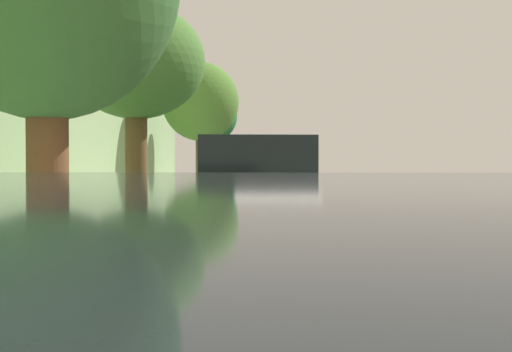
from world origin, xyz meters
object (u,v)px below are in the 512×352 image
at_px(parked_pickup_green_mid, 254,202).
at_px(street_tree_far_end, 136,64).
at_px(cyclist_with_backpack, 234,172).
at_px(bicycle_at_curb, 239,189).
at_px(parked_sedan_dark_blue_second, 247,194).
at_px(fire_hydrant, 196,198).
at_px(parked_suv_white_nearest, 250,173).
at_px(street_tree_mid_block, 200,102).
at_px(street_tree_near_cyclist, 211,116).

bearing_deg(parked_pickup_green_mid, street_tree_far_end, -29.63).
xyz_separation_m(cyclist_with_backpack, street_tree_far_end, (1.28, 17.96, 2.24)).
distance_m(bicycle_at_curb, cyclist_with_backpack, 0.92).
xyz_separation_m(parked_sedan_dark_blue_second, cyclist_with_backpack, (0.72, -13.15, 0.37)).
height_order(cyclist_with_backpack, street_tree_far_end, street_tree_far_end).
bearing_deg(street_tree_far_end, fire_hydrant, -96.00).
relative_size(parked_suv_white_nearest, cyclist_with_backpack, 2.59).
relative_size(bicycle_at_curb, street_tree_mid_block, 0.31).
xyz_separation_m(parked_pickup_green_mid, fire_hydrant, (1.55, -7.02, -0.31)).
height_order(parked_sedan_dark_blue_second, bicycle_at_curb, parked_sedan_dark_blue_second).
bearing_deg(cyclist_with_backpack, street_tree_mid_block, 67.25).
bearing_deg(parked_suv_white_nearest, parked_sedan_dark_blue_second, 90.11).
distance_m(parked_pickup_green_mid, bicycle_at_curb, 18.75).
bearing_deg(street_tree_far_end, street_tree_mid_block, -90.00).
distance_m(bicycle_at_curb, street_tree_near_cyclist, 5.39).
bearing_deg(bicycle_at_curb, parked_suv_white_nearest, -96.25).
relative_size(street_tree_mid_block, fire_hydrant, 6.52).
xyz_separation_m(parked_pickup_green_mid, cyclist_with_backpack, (0.88, -19.19, 0.22)).
xyz_separation_m(cyclist_with_backpack, street_tree_mid_block, (1.28, 3.06, 2.88)).
xyz_separation_m(bicycle_at_curb, cyclist_with_backpack, (0.22, -0.46, 0.76)).
xyz_separation_m(bicycle_at_curb, street_tree_mid_block, (1.50, 2.60, 3.65)).
xyz_separation_m(parked_suv_white_nearest, street_tree_near_cyclist, (1.97, 0.46, 2.85)).
relative_size(parked_suv_white_nearest, parked_sedan_dark_blue_second, 1.06).
bearing_deg(street_tree_near_cyclist, parked_sedan_dark_blue_second, 96.92).
xyz_separation_m(parked_sedan_dark_blue_second, street_tree_near_cyclist, (2.00, -16.48, 3.12)).
bearing_deg(parked_pickup_green_mid, parked_suv_white_nearest, -89.51).
distance_m(cyclist_with_backpack, street_tree_far_end, 18.14).
bearing_deg(parked_sedan_dark_blue_second, parked_pickup_green_mid, 91.53).
relative_size(bicycle_at_curb, cyclist_with_backpack, 0.93).
bearing_deg(parked_pickup_green_mid, bicycle_at_curb, -87.98).
bearing_deg(street_tree_mid_block, parked_pickup_green_mid, 97.64).
height_order(parked_suv_white_nearest, street_tree_far_end, street_tree_far_end).
distance_m(parked_sedan_dark_blue_second, fire_hydrant, 1.71).
bearing_deg(parked_sedan_dark_blue_second, street_tree_mid_block, -78.78).
distance_m(parked_suv_white_nearest, street_tree_far_end, 21.96).
height_order(bicycle_at_curb, fire_hydrant, fire_hydrant).
relative_size(parked_pickup_green_mid, street_tree_mid_block, 0.98).
relative_size(parked_suv_white_nearest, parked_pickup_green_mid, 0.87).
height_order(parked_pickup_green_mid, fire_hydrant, parked_pickup_green_mid).
bearing_deg(parked_sedan_dark_blue_second, parked_suv_white_nearest, -89.89).
distance_m(street_tree_mid_block, street_tree_far_end, 14.91).
xyz_separation_m(cyclist_with_backpack, street_tree_near_cyclist, (1.28, -3.33, 2.75)).
height_order(parked_sedan_dark_blue_second, street_tree_mid_block, street_tree_mid_block).
height_order(parked_sedan_dark_blue_second, fire_hydrant, parked_sedan_dark_blue_second).
xyz_separation_m(parked_suv_white_nearest, street_tree_mid_block, (1.97, 6.85, 2.98)).
distance_m(street_tree_mid_block, fire_hydrant, 9.75).
distance_m(parked_pickup_green_mid, fire_hydrant, 7.19).
height_order(parked_suv_white_nearest, parked_pickup_green_mid, parked_suv_white_nearest).
xyz_separation_m(parked_suv_white_nearest, street_tree_far_end, (1.97, 21.75, 2.33)).
bearing_deg(cyclist_with_backpack, bicycle_at_curb, 115.46).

